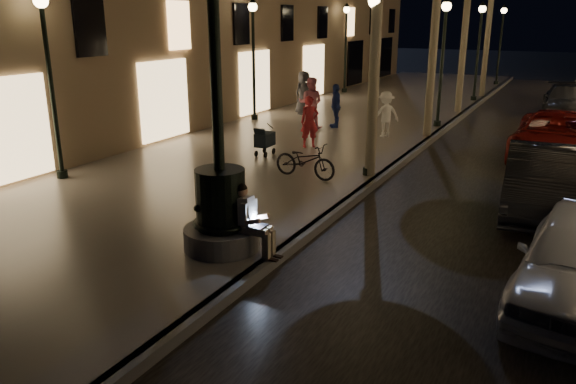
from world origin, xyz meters
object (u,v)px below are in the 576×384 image
Objects in this scene: lamp_curb_a at (373,60)px; pedestrian_white at (386,114)px; lamp_left_c at (346,37)px; lamp_left_b at (253,44)px; lamp_curb_c at (479,39)px; pedestrian_dark at (304,93)px; fountain_lamppost at (220,195)px; lamp_curb_b at (443,46)px; bicycle at (305,161)px; lamp_curb_d at (501,35)px; seated_man_laptop at (250,217)px; pedestrian_pink at (311,103)px; pedestrian_red at (310,122)px; stroller at (265,140)px; lamp_left_a at (48,61)px; car_second at (542,181)px; car_rear at (566,101)px; car_third at (555,136)px; pedestrian_blue at (336,106)px.

lamp_curb_a reaches higher than pedestrian_white.
lamp_left_c is (-7.10, 16.00, 0.00)m from lamp_curb_a.
lamp_left_b is (-7.10, 6.00, 0.00)m from lamp_curb_a.
lamp_curb_c reaches higher than pedestrian_dark.
fountain_lamppost reaches higher than lamp_curb_b.
pedestrian_white is 0.90× the size of bicycle.
lamp_curb_d reaches higher than pedestrian_dark.
fountain_lamppost is 1.08× the size of lamp_curb_a.
seated_man_laptop is 0.67× the size of pedestrian_pink.
lamp_left_b is 6.39m from pedestrian_white.
fountain_lamppost is 8.63m from pedestrian_red.
lamp_curb_c is 14.11m from pedestrian_red.
lamp_left_b is 4.91× the size of stroller.
seated_man_laptop is 12.03m from pedestrian_pink.
lamp_left_a is 2.72× the size of bicycle.
lamp_left_b is at bearing 139.80° from lamp_curb_a.
pedestrian_pink reaches higher than car_second.
pedestrian_pink is at bearing 128.47° from lamp_curb_a.
stroller is (3.52, 4.66, -2.55)m from lamp_left_a.
car_rear is 2.42× the size of pedestrian_pink.
car_third is (4.30, -18.91, -2.51)m from lamp_curb_d.
pedestrian_white is at bearing 95.66° from seated_man_laptop.
seated_man_laptop is 0.29× the size of car_second.
pedestrian_pink is at bearing -147.26° from lamp_curb_b.
stroller is 0.51× the size of pedestrian_pink.
lamp_left_c is 18.15m from bicycle.
lamp_curb_a is 7.12m from car_third.
bicycle is (5.71, -17.04, -2.57)m from lamp_left_c.
lamp_left_c is 11.28m from pedestrian_pink.
pedestrian_white is at bearing -124.76° from car_rear.
bicycle is at bearing -105.73° from pedestrian_red.
lamp_curb_c is at bearing 112.05° from car_third.
pedestrian_blue is (-3.45, -10.04, -2.21)m from lamp_curb_c.
pedestrian_dark reaches higher than car_third.
lamp_left_a is (-7.10, -4.00, 0.00)m from lamp_curb_a.
bicycle is (-1.39, -1.04, -2.57)m from lamp_curb_a.
lamp_curb_c and lamp_left_c have the same top height.
lamp_curb_c is at bearing 90.00° from lamp_curb_a.
pedestrian_blue is at bearing -108.98° from lamp_curb_c.
lamp_curb_b is at bearing 90.00° from lamp_curb_a.
pedestrian_white is at bearing 92.51° from fountain_lamppost.
seated_man_laptop is 12.42m from pedestrian_blue.
pedestrian_red reaches higher than stroller.
lamp_curb_a reaches higher than pedestrian_dark.
lamp_curb_d reaches higher than car_rear.
lamp_curb_c is 1.03× the size of car_rear.
pedestrian_white is 5.61m from pedestrian_dark.
lamp_curb_c is at bearing -0.16° from bicycle.
fountain_lamppost is 20.75m from car_rear.
car_second is at bearing -61.06° from pedestrian_red.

